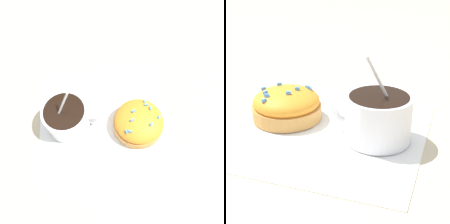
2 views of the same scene
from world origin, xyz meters
TOP-DOWN VIEW (x-y plane):
  - ground_plane at (0.00, 0.00)m, footprint 3.00×3.00m
  - paper_napkin at (0.00, 0.00)m, footprint 0.30×0.30m
  - coffee_cup at (0.07, 0.01)m, footprint 0.11×0.09m
  - frosted_pastry at (-0.07, 0.01)m, footprint 0.10×0.10m

SIDE VIEW (x-z plane):
  - ground_plane at x=0.00m, z-range 0.00..0.00m
  - paper_napkin at x=0.00m, z-range 0.00..0.00m
  - frosted_pastry at x=-0.07m, z-range 0.00..0.05m
  - coffee_cup at x=0.07m, z-range -0.02..0.09m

